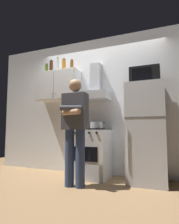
{
  "coord_description": "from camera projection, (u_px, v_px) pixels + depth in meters",
  "views": [
    {
      "loc": [
        1.2,
        -2.99,
        0.85
      ],
      "look_at": [
        0.0,
        0.0,
        1.15
      ],
      "focal_mm": 30.55,
      "sensor_mm": 36.0,
      "label": 1
    }
  ],
  "objects": [
    {
      "name": "cooking_pot",
      "position": [
        97.0,
        125.0,
        3.3
      ],
      "size": [
        0.32,
        0.22,
        0.11
      ],
      "color": "#B7BABF",
      "rests_on": "stove_oven"
    },
    {
      "name": "bottle_olive_oil",
      "position": [
        47.0,
        69.0,
        4.12
      ],
      "size": [
        0.07,
        0.07,
        0.23
      ],
      "color": "#4C6B19",
      "rests_on": "upper_cabinet"
    },
    {
      "name": "person_standing",
      "position": [
        75.0,
        126.0,
        2.92
      ],
      "size": [
        0.38,
        0.33,
        1.64
      ],
      "color": "navy",
      "rests_on": "ground_plane"
    },
    {
      "name": "back_wall_tiled",
      "position": [
        101.0,
        105.0,
        3.8
      ],
      "size": [
        4.8,
        0.1,
        2.7
      ],
      "primitive_type": "cube",
      "color": "white",
      "rests_on": "ground_plane"
    },
    {
      "name": "bottle_liquor_amber",
      "position": [
        64.0,
        65.0,
        3.93
      ],
      "size": [
        0.08,
        0.08,
        0.27
      ],
      "color": "#B7721E",
      "rests_on": "upper_cabinet"
    },
    {
      "name": "bottle_beer_brown",
      "position": [
        72.0,
        66.0,
        3.91
      ],
      "size": [
        0.07,
        0.07,
        0.24
      ],
      "color": "brown",
      "rests_on": "upper_cabinet"
    },
    {
      "name": "bottle_rum_dark",
      "position": [
        51.0,
        67.0,
        4.02
      ],
      "size": [
        0.07,
        0.07,
        0.27
      ],
      "color": "#47230F",
      "rests_on": "upper_cabinet"
    },
    {
      "name": "stove_oven",
      "position": [
        92.0,
        153.0,
        3.41
      ],
      "size": [
        0.6,
        0.62,
        0.87
      ],
      "color": "silver",
      "rests_on": "ground_plane"
    },
    {
      "name": "refrigerator",
      "position": [
        146.0,
        133.0,
        3.1
      ],
      "size": [
        0.6,
        0.62,
        1.6
      ],
      "color": "silver",
      "rests_on": "ground_plane"
    },
    {
      "name": "bottle_vodka_clear",
      "position": [
        58.0,
        65.0,
        3.97
      ],
      "size": [
        0.07,
        0.07,
        0.31
      ],
      "color": "silver",
      "rests_on": "upper_cabinet"
    },
    {
      "name": "upper_cabinet",
      "position": [
        58.0,
        86.0,
        3.95
      ],
      "size": [
        0.9,
        0.37,
        0.6
      ],
      "color": "silver"
    },
    {
      "name": "microwave",
      "position": [
        145.0,
        77.0,
        3.2
      ],
      "size": [
        0.48,
        0.37,
        0.28
      ],
      "color": "black",
      "rests_on": "refrigerator"
    },
    {
      "name": "range_hood",
      "position": [
        94.0,
        90.0,
        3.64
      ],
      "size": [
        0.6,
        0.44,
        0.75
      ],
      "color": "#B7BABF"
    },
    {
      "name": "ground_plane",
      "position": [
        90.0,
        182.0,
        3.12
      ],
      "size": [
        7.0,
        7.0,
        0.0
      ],
      "primitive_type": "plane",
      "color": "olive"
    }
  ]
}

